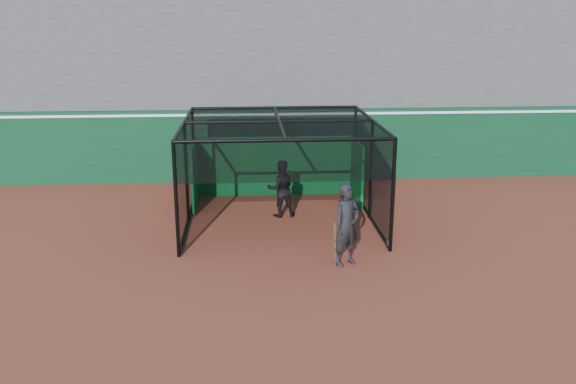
{
  "coord_description": "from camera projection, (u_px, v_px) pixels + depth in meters",
  "views": [
    {
      "loc": [
        0.11,
        -12.3,
        5.52
      ],
      "look_at": [
        1.1,
        2.0,
        1.4
      ],
      "focal_mm": 38.0,
      "sensor_mm": 36.0,
      "label": 1
    }
  ],
  "objects": [
    {
      "name": "ground",
      "position": [
        244.0,
        280.0,
        13.31
      ],
      "size": [
        120.0,
        120.0,
        0.0
      ],
      "primitive_type": "plane",
      "color": "brown",
      "rests_on": "ground"
    },
    {
      "name": "batter",
      "position": [
        281.0,
        189.0,
        17.35
      ],
      "size": [
        0.87,
        0.72,
        1.64
      ],
      "primitive_type": "imported",
      "rotation": [
        0.0,
        0.0,
        3.27
      ],
      "color": "black",
      "rests_on": "ground"
    },
    {
      "name": "on_deck_player",
      "position": [
        347.0,
        225.0,
        13.88
      ],
      "size": [
        0.84,
        0.77,
        1.94
      ],
      "color": "black",
      "rests_on": "ground"
    },
    {
      "name": "grandstand",
      "position": [
        242.0,
        45.0,
        23.84
      ],
      "size": [
        50.0,
        7.85,
        8.95
      ],
      "color": "#4C4C4F",
      "rests_on": "ground"
    },
    {
      "name": "batting_cage",
      "position": [
        280.0,
        171.0,
        16.9
      ],
      "size": [
        5.22,
        5.33,
        2.8
      ],
      "color": "black",
      "rests_on": "ground"
    },
    {
      "name": "outfield_wall",
      "position": [
        243.0,
        144.0,
        21.1
      ],
      "size": [
        50.0,
        0.5,
        2.5
      ],
      "color": "#0A371D",
      "rests_on": "ground"
    }
  ]
}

